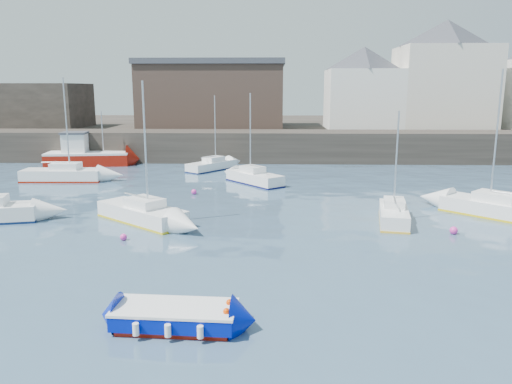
{
  "coord_description": "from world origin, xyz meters",
  "views": [
    {
      "loc": [
        0.9,
        -15.64,
        7.27
      ],
      "look_at": [
        0.0,
        12.0,
        1.5
      ],
      "focal_mm": 35.0,
      "sensor_mm": 36.0,
      "label": 1
    }
  ],
  "objects_px": {
    "sailboat_f": "(254,177)",
    "sailboat_h": "(212,165)",
    "blue_dinghy": "(175,316)",
    "fishing_boat": "(86,155)",
    "sailboat_b": "(142,213)",
    "buoy_near": "(124,240)",
    "buoy_mid": "(453,234)",
    "sailboat_d": "(500,208)",
    "buoy_far": "(194,194)",
    "sailboat_e": "(63,174)",
    "sailboat_c": "(394,214)"
  },
  "relations": [
    {
      "from": "sailboat_b",
      "to": "sailboat_h",
      "type": "relative_size",
      "value": 1.15
    },
    {
      "from": "sailboat_f",
      "to": "sailboat_h",
      "type": "relative_size",
      "value": 1.04
    },
    {
      "from": "fishing_boat",
      "to": "buoy_far",
      "type": "distance_m",
      "value": 18.2
    },
    {
      "from": "sailboat_f",
      "to": "sailboat_h",
      "type": "xyz_separation_m",
      "value": [
        -4.07,
        6.48,
        -0.05
      ]
    },
    {
      "from": "blue_dinghy",
      "to": "sailboat_f",
      "type": "bearing_deg",
      "value": 86.23
    },
    {
      "from": "sailboat_d",
      "to": "buoy_far",
      "type": "distance_m",
      "value": 19.42
    },
    {
      "from": "sailboat_f",
      "to": "sailboat_h",
      "type": "distance_m",
      "value": 7.65
    },
    {
      "from": "blue_dinghy",
      "to": "fishing_boat",
      "type": "relative_size",
      "value": 0.48
    },
    {
      "from": "sailboat_d",
      "to": "sailboat_h",
      "type": "distance_m",
      "value": 24.7
    },
    {
      "from": "sailboat_e",
      "to": "buoy_near",
      "type": "height_order",
      "value": "sailboat_e"
    },
    {
      "from": "sailboat_b",
      "to": "sailboat_e",
      "type": "height_order",
      "value": "sailboat_e"
    },
    {
      "from": "sailboat_c",
      "to": "sailboat_d",
      "type": "height_order",
      "value": "sailboat_d"
    },
    {
      "from": "sailboat_h",
      "to": "fishing_boat",
      "type": "bearing_deg",
      "value": 168.39
    },
    {
      "from": "blue_dinghy",
      "to": "sailboat_f",
      "type": "height_order",
      "value": "sailboat_f"
    },
    {
      "from": "sailboat_h",
      "to": "buoy_far",
      "type": "distance_m",
      "value": 10.61
    },
    {
      "from": "blue_dinghy",
      "to": "sailboat_b",
      "type": "bearing_deg",
      "value": 108.81
    },
    {
      "from": "fishing_boat",
      "to": "sailboat_c",
      "type": "relative_size",
      "value": 1.33
    },
    {
      "from": "sailboat_c",
      "to": "sailboat_e",
      "type": "height_order",
      "value": "sailboat_e"
    },
    {
      "from": "blue_dinghy",
      "to": "sailboat_h",
      "type": "height_order",
      "value": "sailboat_h"
    },
    {
      "from": "buoy_mid",
      "to": "sailboat_f",
      "type": "bearing_deg",
      "value": 128.48
    },
    {
      "from": "sailboat_f",
      "to": "buoy_mid",
      "type": "distance_m",
      "value": 17.08
    },
    {
      "from": "sailboat_d",
      "to": "sailboat_b",
      "type": "bearing_deg",
      "value": -175.28
    },
    {
      "from": "sailboat_e",
      "to": "sailboat_h",
      "type": "relative_size",
      "value": 1.22
    },
    {
      "from": "sailboat_e",
      "to": "sailboat_b",
      "type": "bearing_deg",
      "value": -51.91
    },
    {
      "from": "blue_dinghy",
      "to": "buoy_near",
      "type": "bearing_deg",
      "value": 115.49
    },
    {
      "from": "sailboat_d",
      "to": "sailboat_e",
      "type": "bearing_deg",
      "value": 160.64
    },
    {
      "from": "sailboat_d",
      "to": "buoy_mid",
      "type": "bearing_deg",
      "value": -137.42
    },
    {
      "from": "sailboat_b",
      "to": "sailboat_f",
      "type": "xyz_separation_m",
      "value": [
        5.81,
        11.49,
        -0.01
      ]
    },
    {
      "from": "sailboat_d",
      "to": "sailboat_f",
      "type": "distance_m",
      "value": 17.5
    },
    {
      "from": "sailboat_b",
      "to": "sailboat_h",
      "type": "distance_m",
      "value": 18.06
    },
    {
      "from": "fishing_boat",
      "to": "sailboat_h",
      "type": "xyz_separation_m",
      "value": [
        12.52,
        -2.57,
        -0.56
      ]
    },
    {
      "from": "sailboat_d",
      "to": "sailboat_h",
      "type": "relative_size",
      "value": 1.25
    },
    {
      "from": "blue_dinghy",
      "to": "sailboat_b",
      "type": "distance_m",
      "value": 13.12
    },
    {
      "from": "buoy_near",
      "to": "buoy_mid",
      "type": "distance_m",
      "value": 16.55
    },
    {
      "from": "sailboat_d",
      "to": "buoy_far",
      "type": "height_order",
      "value": "sailboat_d"
    },
    {
      "from": "sailboat_c",
      "to": "buoy_near",
      "type": "bearing_deg",
      "value": -164.68
    },
    {
      "from": "buoy_far",
      "to": "fishing_boat",
      "type": "bearing_deg",
      "value": 133.54
    },
    {
      "from": "sailboat_d",
      "to": "buoy_mid",
      "type": "height_order",
      "value": "sailboat_d"
    },
    {
      "from": "sailboat_b",
      "to": "sailboat_e",
      "type": "relative_size",
      "value": 0.95
    },
    {
      "from": "sailboat_b",
      "to": "buoy_far",
      "type": "xyz_separation_m",
      "value": [
        1.73,
        7.37,
        -0.5
      ]
    },
    {
      "from": "blue_dinghy",
      "to": "sailboat_h",
      "type": "relative_size",
      "value": 0.58
    },
    {
      "from": "sailboat_d",
      "to": "sailboat_f",
      "type": "xyz_separation_m",
      "value": [
        -14.48,
        9.82,
        -0.02
      ]
    },
    {
      "from": "buoy_mid",
      "to": "blue_dinghy",
      "type": "bearing_deg",
      "value": -139.15
    },
    {
      "from": "sailboat_e",
      "to": "buoy_mid",
      "type": "xyz_separation_m",
      "value": [
        25.95,
        -14.02,
        -0.53
      ]
    },
    {
      "from": "fishing_boat",
      "to": "buoy_far",
      "type": "bearing_deg",
      "value": -46.46
    },
    {
      "from": "sailboat_b",
      "to": "sailboat_f",
      "type": "relative_size",
      "value": 1.11
    },
    {
      "from": "sailboat_h",
      "to": "buoy_far",
      "type": "relative_size",
      "value": 17.6
    },
    {
      "from": "sailboat_b",
      "to": "buoy_near",
      "type": "relative_size",
      "value": 22.47
    },
    {
      "from": "sailboat_h",
      "to": "sailboat_e",
      "type": "bearing_deg",
      "value": -152.64
    },
    {
      "from": "sailboat_f",
      "to": "buoy_mid",
      "type": "bearing_deg",
      "value": -51.52
    }
  ]
}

